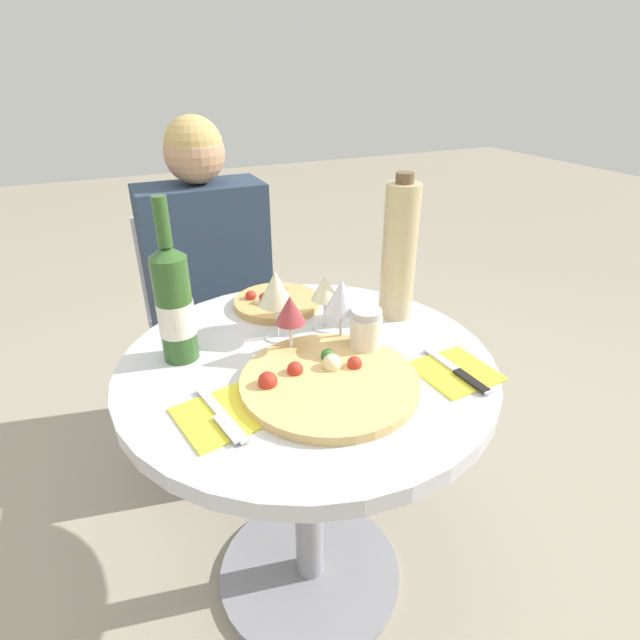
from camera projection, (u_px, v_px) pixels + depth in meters
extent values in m
plane|color=#9E937F|center=(310.00, 573.00, 1.42)|extent=(12.00, 12.00, 0.00)
cylinder|color=gray|center=(310.00, 570.00, 1.42)|extent=(0.50, 0.50, 0.02)
cylinder|color=gray|center=(309.00, 482.00, 1.26)|extent=(0.08, 0.08, 0.66)
cylinder|color=silver|center=(307.00, 365.00, 1.10)|extent=(0.82, 0.82, 0.04)
cylinder|color=#ADADB2|center=(225.00, 426.00, 1.98)|extent=(0.37, 0.37, 0.01)
cylinder|color=#ADADB2|center=(220.00, 385.00, 1.89)|extent=(0.06, 0.06, 0.41)
cube|color=#ADADB2|center=(215.00, 335.00, 1.79)|extent=(0.41, 0.41, 0.03)
cube|color=#ADADB2|center=(196.00, 263.00, 1.85)|extent=(0.41, 0.02, 0.39)
cube|color=#28384C|center=(232.00, 405.00, 1.76)|extent=(0.34, 0.32, 0.44)
cube|color=#28384C|center=(207.00, 263.00, 1.66)|extent=(0.40, 0.20, 0.52)
sphere|color=tan|center=(194.00, 153.00, 1.50)|extent=(0.18, 0.18, 0.18)
sphere|color=tan|center=(194.00, 145.00, 1.49)|extent=(0.17, 0.17, 0.17)
cylinder|color=#DBB26B|center=(330.00, 382.00, 0.99)|extent=(0.36, 0.36, 0.02)
sphere|color=beige|center=(332.00, 364.00, 1.02)|extent=(0.04, 0.04, 0.04)
sphere|color=#B22D1E|center=(355.00, 364.00, 1.02)|extent=(0.03, 0.03, 0.03)
sphere|color=#336B28|center=(328.00, 356.00, 1.05)|extent=(0.03, 0.03, 0.03)
sphere|color=#B22D1E|center=(268.00, 381.00, 0.96)|extent=(0.04, 0.04, 0.04)
sphere|color=#B22D1E|center=(295.00, 369.00, 1.00)|extent=(0.03, 0.03, 0.03)
cylinder|color=tan|center=(277.00, 302.00, 1.32)|extent=(0.23, 0.23, 0.02)
sphere|color=#336B28|center=(284.00, 306.00, 1.26)|extent=(0.02, 0.02, 0.02)
sphere|color=#B22D1E|center=(280.00, 292.00, 1.33)|extent=(0.04, 0.04, 0.04)
sphere|color=beige|center=(269.00, 301.00, 1.29)|extent=(0.04, 0.04, 0.04)
sphere|color=beige|center=(258.00, 301.00, 1.29)|extent=(0.02, 0.02, 0.02)
sphere|color=#B22D1E|center=(251.00, 296.00, 1.32)|extent=(0.03, 0.03, 0.03)
sphere|color=#B22D1E|center=(266.00, 299.00, 1.30)|extent=(0.04, 0.04, 0.04)
cylinder|color=#2D5623|center=(175.00, 310.00, 1.04)|extent=(0.08, 0.08, 0.23)
cone|color=#2D5623|center=(167.00, 251.00, 0.98)|extent=(0.08, 0.08, 0.03)
cylinder|color=#2D5623|center=(162.00, 222.00, 0.96)|extent=(0.03, 0.03, 0.10)
cylinder|color=silver|center=(176.00, 318.00, 1.05)|extent=(0.08, 0.08, 0.07)
cylinder|color=tan|center=(399.00, 253.00, 1.20)|extent=(0.08, 0.08, 0.33)
cylinder|color=brown|center=(405.00, 178.00, 1.12)|extent=(0.04, 0.04, 0.02)
cylinder|color=silver|center=(366.00, 335.00, 1.09)|extent=(0.07, 0.07, 0.09)
cylinder|color=#B2B2B7|center=(367.00, 313.00, 1.06)|extent=(0.07, 0.07, 0.02)
cylinder|color=silver|center=(291.00, 354.00, 1.10)|extent=(0.06, 0.06, 0.00)
cylinder|color=silver|center=(291.00, 338.00, 1.09)|extent=(0.01, 0.01, 0.08)
cone|color=#9E383D|center=(290.00, 309.00, 1.05)|extent=(0.07, 0.07, 0.06)
cylinder|color=silver|center=(325.00, 326.00, 1.22)|extent=(0.06, 0.06, 0.00)
cylinder|color=silver|center=(325.00, 313.00, 1.20)|extent=(0.01, 0.01, 0.07)
cone|color=beige|center=(325.00, 288.00, 1.17)|extent=(0.07, 0.07, 0.06)
cylinder|color=silver|center=(278.00, 337.00, 1.17)|extent=(0.06, 0.06, 0.00)
cylinder|color=silver|center=(277.00, 321.00, 1.15)|extent=(0.01, 0.01, 0.08)
cone|color=beige|center=(276.00, 288.00, 1.11)|extent=(0.08, 0.08, 0.08)
cylinder|color=silver|center=(340.00, 342.00, 1.15)|extent=(0.06, 0.06, 0.00)
cylinder|color=silver|center=(341.00, 327.00, 1.13)|extent=(0.01, 0.01, 0.08)
cone|color=silver|center=(342.00, 296.00, 1.09)|extent=(0.08, 0.08, 0.07)
cube|color=yellow|center=(221.00, 416.00, 0.91)|extent=(0.18, 0.18, 0.00)
cube|color=silver|center=(221.00, 414.00, 0.91)|extent=(0.05, 0.19, 0.00)
cube|color=silver|center=(228.00, 428.00, 0.87)|extent=(0.04, 0.09, 0.00)
cube|color=yellow|center=(455.00, 371.00, 1.04)|extent=(0.16, 0.16, 0.00)
cube|color=silver|center=(456.00, 369.00, 1.04)|extent=(0.03, 0.19, 0.00)
cube|color=black|center=(471.00, 380.00, 1.00)|extent=(0.02, 0.09, 0.00)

